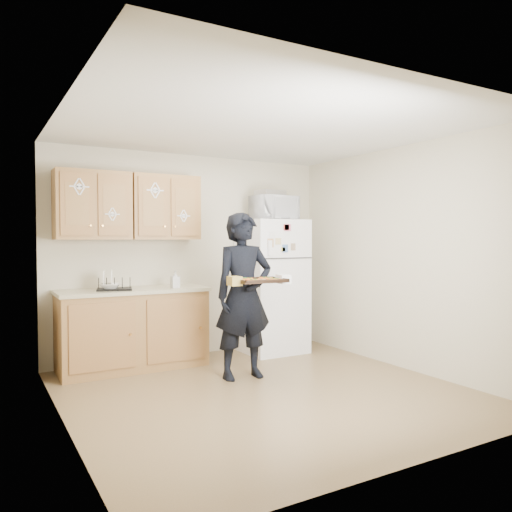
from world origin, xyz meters
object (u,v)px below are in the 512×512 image
object	(u,v)px
refrigerator	(272,286)
microwave	(274,208)
person	(244,295)
baking_tray	(260,281)
dish_rack	(114,283)

from	to	relation	value
refrigerator	microwave	bearing A→B (deg)	-91.29
microwave	refrigerator	bearing A→B (deg)	83.17
refrigerator	microwave	world-z (taller)	microwave
refrigerator	person	bearing A→B (deg)	-135.12
refrigerator	microwave	xyz separation A→B (m)	(-0.00, -0.05, 1.00)
baking_tray	dish_rack	world-z (taller)	baking_tray
microwave	dish_rack	xyz separation A→B (m)	(-2.01, 0.05, -0.88)
refrigerator	person	size ratio (longest dim) A/B	0.98
refrigerator	baking_tray	distance (m)	1.49
refrigerator	person	xyz separation A→B (m)	(-0.90, -0.89, 0.02)
person	baking_tray	xyz separation A→B (m)	(0.02, -0.30, 0.17)
refrigerator	person	distance (m)	1.27
person	microwave	xyz separation A→B (m)	(0.90, 0.84, 0.99)
dish_rack	refrigerator	bearing A→B (deg)	0.05
microwave	dish_rack	size ratio (longest dim) A/B	1.50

